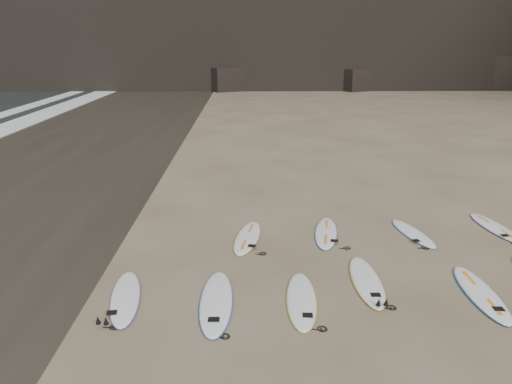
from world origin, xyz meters
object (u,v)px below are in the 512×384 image
(surfboard_3, at_px, (481,293))
(surfboard_6, at_px, (326,232))
(surfboard_11, at_px, (125,297))
(surfboard_2, at_px, (367,281))
(surfboard_5, at_px, (247,237))
(surfboard_1, at_px, (301,299))
(surfboard_8, at_px, (495,227))
(surfboard_0, at_px, (216,301))
(surfboard_7, at_px, (413,233))

(surfboard_3, height_order, surfboard_6, surfboard_3)
(surfboard_3, height_order, surfboard_11, surfboard_3)
(surfboard_3, xyz_separation_m, surfboard_11, (-7.67, -0.02, -0.00))
(surfboard_2, distance_m, surfboard_6, 3.02)
(surfboard_6, bearing_deg, surfboard_2, -71.08)
(surfboard_5, xyz_separation_m, surfboard_6, (2.24, 0.30, -0.00))
(surfboard_1, bearing_deg, surfboard_8, 37.77)
(surfboard_8, bearing_deg, surfboard_0, -158.29)
(surfboard_0, bearing_deg, surfboard_2, 14.22)
(surfboard_8, relative_size, surfboard_11, 1.01)
(surfboard_0, height_order, surfboard_5, surfboard_0)
(surfboard_3, distance_m, surfboard_11, 7.67)
(surfboard_5, relative_size, surfboard_8, 1.00)
(surfboard_2, bearing_deg, surfboard_1, -150.79)
(surfboard_6, distance_m, surfboard_11, 6.07)
(surfboard_1, distance_m, surfboard_3, 3.93)
(surfboard_1, xyz_separation_m, surfboard_5, (-1.13, 3.50, 0.00))
(surfboard_1, bearing_deg, surfboard_0, -174.16)
(surfboard_7, bearing_deg, surfboard_6, 167.09)
(surfboard_5, relative_size, surfboard_6, 1.00)
(surfboard_0, xyz_separation_m, surfboard_2, (3.38, 0.87, -0.00))
(surfboard_0, height_order, surfboard_7, surfboard_0)
(surfboard_0, height_order, surfboard_1, surfboard_0)
(surfboard_2, relative_size, surfboard_6, 1.04)
(surfboard_3, bearing_deg, surfboard_7, 97.44)
(surfboard_1, height_order, surfboard_5, same)
(surfboard_3, height_order, surfboard_8, surfboard_3)
(surfboard_0, relative_size, surfboard_3, 1.06)
(surfboard_0, xyz_separation_m, surfboard_11, (-1.95, 0.22, -0.01))
(surfboard_8, bearing_deg, surfboard_7, -177.42)
(surfboard_5, height_order, surfboard_7, surfboard_5)
(surfboard_7, bearing_deg, surfboard_5, 171.70)
(surfboard_0, relative_size, surfboard_11, 1.12)
(surfboard_6, xyz_separation_m, surfboard_8, (5.02, 0.29, 0.00))
(surfboard_7, relative_size, surfboard_11, 0.91)
(surfboard_1, bearing_deg, surfboard_11, -178.50)
(surfboard_5, bearing_deg, surfboard_2, -34.98)
(surfboard_2, xyz_separation_m, surfboard_3, (2.34, -0.62, 0.00))
(surfboard_0, distance_m, surfboard_1, 1.80)
(surfboard_0, height_order, surfboard_8, surfboard_0)
(surfboard_5, distance_m, surfboard_6, 2.26)
(surfboard_0, xyz_separation_m, surfboard_1, (1.80, 0.05, -0.00))
(surfboard_0, bearing_deg, surfboard_6, 52.69)
(surfboard_5, distance_m, surfboard_7, 4.72)
(surfboard_1, xyz_separation_m, surfboard_2, (1.58, 0.81, 0.00))
(surfboard_0, bearing_deg, surfboard_1, 1.54)
(surfboard_0, distance_m, surfboard_5, 3.61)
(surfboard_0, xyz_separation_m, surfboard_8, (7.93, 4.14, -0.01))
(surfboard_1, height_order, surfboard_6, same)
(surfboard_2, xyz_separation_m, surfboard_11, (-5.33, -0.64, -0.00))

